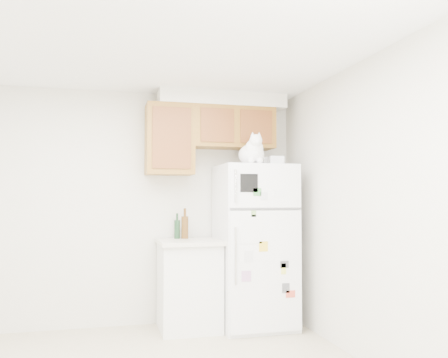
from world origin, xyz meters
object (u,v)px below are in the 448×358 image
object	(u,v)px
refrigerator	(255,246)
bottle_green	(177,226)
base_counter	(189,284)
storage_box_front	(276,161)
storage_box_back	(271,162)
bottle_amber	(185,223)
cat	(252,153)

from	to	relation	value
refrigerator	bottle_green	world-z (taller)	refrigerator
base_counter	storage_box_front	xyz separation A→B (m)	(0.88, -0.21, 1.28)
storage_box_front	bottle_green	world-z (taller)	storage_box_front
storage_box_back	bottle_amber	distance (m)	1.16
cat	bottle_amber	size ratio (longest dim) A/B	1.43
base_counter	cat	xyz separation A→B (m)	(0.62, -0.22, 1.36)
cat	bottle_green	world-z (taller)	cat
storage_box_back	storage_box_front	xyz separation A→B (m)	(-0.04, -0.26, -0.01)
storage_box_back	bottle_green	bearing A→B (deg)	-169.76
cat	bottle_green	distance (m)	1.13
cat	storage_box_front	world-z (taller)	cat
base_counter	bottle_amber	bearing A→B (deg)	95.68
refrigerator	bottle_green	size ratio (longest dim) A/B	6.28
refrigerator	storage_box_back	world-z (taller)	storage_box_back
base_counter	bottle_green	distance (m)	0.63
base_counter	storage_box_front	size ratio (longest dim) A/B	6.13
refrigerator	cat	xyz separation A→B (m)	(-0.07, -0.15, 0.97)
refrigerator	storage_box_front	xyz separation A→B (m)	(0.19, -0.14, 0.89)
storage_box_front	bottle_green	distance (m)	1.26
refrigerator	bottle_amber	world-z (taller)	refrigerator
storage_box_back	bottle_green	size ratio (longest dim) A/B	0.67
refrigerator	storage_box_back	distance (m)	0.94
bottle_amber	refrigerator	bearing A→B (deg)	-18.93
cat	storage_box_back	size ratio (longest dim) A/B	2.58
refrigerator	cat	size ratio (longest dim) A/B	3.67
refrigerator	cat	bearing A→B (deg)	-115.33
base_counter	storage_box_back	distance (m)	1.58
cat	storage_box_back	distance (m)	0.41
refrigerator	bottle_green	xyz separation A→B (m)	(-0.79, 0.26, 0.20)
base_counter	bottle_amber	distance (m)	0.64
storage_box_back	refrigerator	bearing A→B (deg)	-133.55
storage_box_back	bottle_green	distance (m)	1.24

